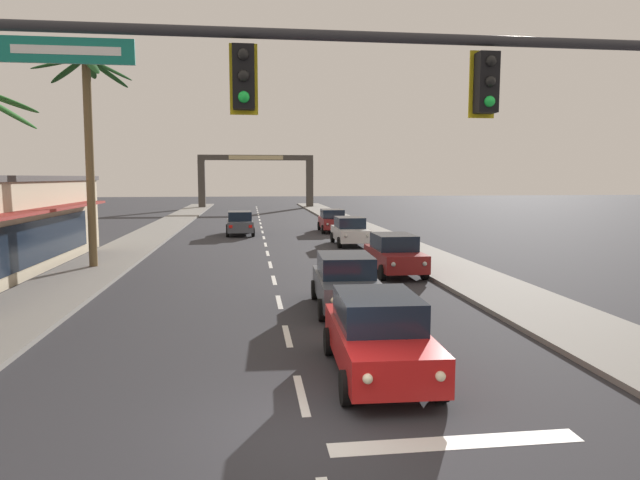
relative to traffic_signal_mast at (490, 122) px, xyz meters
The scene contains 13 objects.
ground_plane 5.71m from the traffic_signal_mast, behind, with size 220.00×220.00×0.00m, color #2D2D33.
sidewalk_right 21.15m from the traffic_signal_mast, 76.10° to the left, with size 3.20×110.00×0.14m, color gray.
sidewalk_left 23.16m from the traffic_signal_mast, 118.07° to the left, with size 3.20×110.00×0.14m, color gray.
lane_markings 20.87m from the traffic_signal_mast, 96.88° to the left, with size 4.28×88.22×0.01m.
traffic_signal_mast is the anchor object (origin of this frame).
sedan_lead_at_stop_bar 4.90m from the traffic_signal_mast, 115.85° to the left, with size 2.06×4.49×1.68m.
sedan_third_in_queue 9.29m from the traffic_signal_mast, 95.74° to the left, with size 2.09×4.50×1.68m.
sedan_oncoming_far 31.69m from the traffic_signal_mast, 98.22° to the left, with size 2.09×4.51×1.68m.
sedan_parked_nearest_kerb 14.93m from the traffic_signal_mast, 80.86° to the left, with size 1.95×4.45×1.68m.
sedan_parked_mid_kerb 32.86m from the traffic_signal_mast, 85.82° to the left, with size 2.03×4.48×1.68m.
sedan_parked_far_kerb 24.85m from the traffic_signal_mast, 84.77° to the left, with size 1.97×4.46×1.68m.
palm_left_third 20.11m from the traffic_signal_mast, 122.13° to the left, with size 4.11×4.44×9.42m.
town_gateway_arch 66.49m from the traffic_signal_mast, 92.46° to the left, with size 15.28×0.90×7.02m.
Camera 1 is at (-0.92, -8.40, 4.08)m, focal length 31.03 mm.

